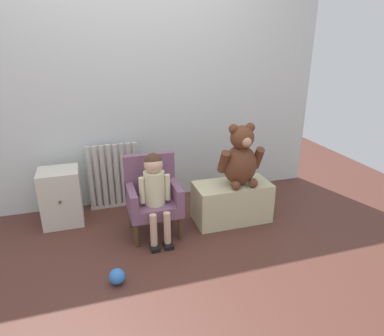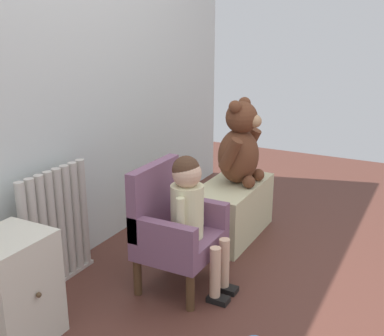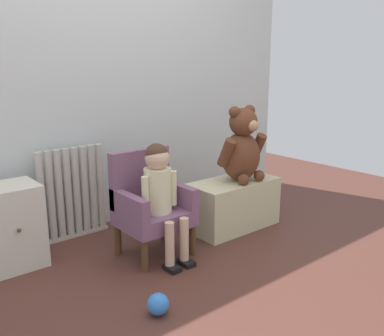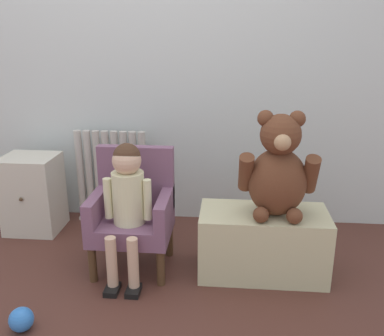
% 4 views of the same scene
% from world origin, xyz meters
% --- Properties ---
extents(ground_plane, '(6.00, 6.00, 0.00)m').
position_xyz_m(ground_plane, '(0.00, 0.00, 0.00)').
color(ground_plane, '#502B23').
extents(back_wall, '(3.80, 0.05, 2.40)m').
position_xyz_m(back_wall, '(0.00, 1.27, 1.20)').
color(back_wall, silver).
rests_on(back_wall, ground_plane).
extents(radiator, '(0.50, 0.05, 0.64)m').
position_xyz_m(radiator, '(-0.25, 1.14, 0.32)').
color(radiator, beige).
rests_on(radiator, ground_plane).
extents(small_dresser, '(0.34, 0.32, 0.51)m').
position_xyz_m(small_dresser, '(-0.74, 0.96, 0.25)').
color(small_dresser, beige).
rests_on(small_dresser, ground_plane).
extents(child_armchair, '(0.43, 0.38, 0.67)m').
position_xyz_m(child_armchair, '(0.02, 0.59, 0.33)').
color(child_armchair, '#784F6A').
rests_on(child_armchair, ground_plane).
extents(child_figure, '(0.25, 0.35, 0.73)m').
position_xyz_m(child_figure, '(0.02, 0.48, 0.48)').
color(child_figure, beige).
rests_on(child_figure, ground_plane).
extents(low_bench, '(0.68, 0.34, 0.36)m').
position_xyz_m(low_bench, '(0.74, 0.55, 0.18)').
color(low_bench, beige).
rests_on(low_bench, ground_plane).
extents(large_teddy_bear, '(0.40, 0.28, 0.55)m').
position_xyz_m(large_teddy_bear, '(0.79, 0.53, 0.60)').
color(large_teddy_bear, brown).
rests_on(large_teddy_bear, low_bench).
extents(toy_ball, '(0.11, 0.11, 0.11)m').
position_xyz_m(toy_ball, '(-0.36, -0.03, 0.05)').
color(toy_ball, '#3278D5').
rests_on(toy_ball, ground_plane).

